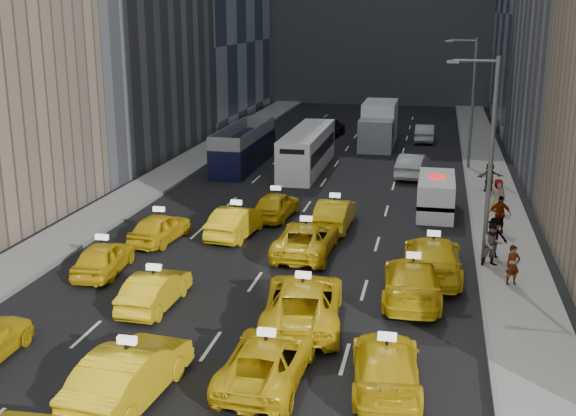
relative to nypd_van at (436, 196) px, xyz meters
The scene contains 35 objects.
ground 21.34m from the nypd_van, 109.61° to the right, with size 160.00×160.00×0.00m, color black.
sidewalk_west 18.35m from the nypd_van, 164.43° to the left, with size 3.00×90.00×0.15m, color gray.
sidewalk_east 6.02m from the nypd_van, 55.80° to the left, with size 3.00×90.00×0.15m, color gray.
curb_west 16.96m from the nypd_van, 163.11° to the left, with size 0.15×90.00×0.18m, color slate.
curb_east 5.35m from the nypd_van, 68.94° to the left, with size 0.15×90.00×0.18m, color slate.
streetlight_near 9.22m from the nypd_van, 75.92° to the right, with size 2.15×0.22×9.00m.
streetlight_far 12.72m from the nypd_van, 80.35° to the left, with size 2.15×0.22×9.00m.
taxi_5 23.38m from the nypd_van, 110.97° to the right, with size 1.75×5.02×1.66m, color yellow.
taxi_6 20.54m from the nypd_van, 103.46° to the right, with size 2.30×4.99×1.39m, color yellow.
taxi_7 19.65m from the nypd_van, 93.65° to the right, with size 1.99×4.89×1.42m, color yellow.
taxi_8 18.48m from the nypd_van, 137.73° to the right, with size 1.66×4.11×1.40m, color yellow.
taxi_9 18.42m from the nypd_van, 123.61° to the right, with size 1.45×4.15×1.37m, color yellow.
taxi_10 16.31m from the nypd_van, 105.93° to the right, with size 2.70×5.85×1.63m, color yellow.
taxi_11 12.68m from the nypd_van, 93.44° to the right, with size 2.22×5.47×1.59m, color yellow.
taxi_12 15.15m from the nypd_van, 148.72° to the right, with size 1.68×4.17×1.42m, color yellow.
taxi_13 11.43m from the nypd_van, 146.85° to the right, with size 1.60×4.59×1.51m, color yellow.
taxi_14 10.04m from the nypd_van, 124.75° to the right, with size 2.46×5.34×1.48m, color yellow.
taxi_15 9.97m from the nypd_van, 90.24° to the right, with size 2.35×5.78×1.68m, color yellow.
taxi_16 8.82m from the nypd_van, 161.88° to the right, with size 1.71×4.24×1.44m, color yellow.
taxi_17 6.37m from the nypd_van, 142.26° to the right, with size 1.60×4.59×1.51m, color yellow.
nypd_van is the anchor object (origin of this frame).
double_decker 16.60m from the nypd_van, 144.44° to the left, with size 2.84×9.96×2.86m.
city_bus 13.02m from the nypd_van, 133.04° to the left, with size 2.48×10.85×2.79m.
box_truck 20.26m from the nypd_van, 103.74° to the left, with size 3.30×7.88×3.51m.
misc_car_0 8.94m from the nypd_van, 100.37° to the left, with size 1.66×4.77×1.57m, color #A8ABB0.
misc_car_1 23.32m from the nypd_van, 128.27° to the left, with size 2.22×4.81×1.34m, color black.
misc_car_2 25.39m from the nypd_van, 101.79° to the left, with size 1.88×4.63×1.34m, color gray.
misc_car_3 25.12m from the nypd_van, 111.96° to the left, with size 1.96×4.87×1.66m, color black.
misc_car_4 22.50m from the nypd_van, 92.88° to the left, with size 1.57×4.51×1.49m, color #97999E.
pedestrian_0 11.07m from the nypd_van, 73.67° to the right, with size 0.60×0.39×1.64m, color gray.
pedestrian_1 8.84m from the nypd_van, 73.88° to the right, with size 0.92×0.50×1.89m, color gray.
pedestrian_2 7.85m from the nypd_van, 70.49° to the right, with size 1.20×0.49×1.85m, color gray.
pedestrian_3 4.61m from the nypd_van, 47.52° to the right, with size 1.09×0.50×1.86m, color gray.
pedestrian_4 3.35m from the nypd_van, ahead, with size 0.88×0.48×1.80m, color gray.
pedestrian_5 6.05m from the nypd_van, 58.73° to the left, with size 1.64×0.47×1.77m, color gray.
Camera 1 is at (6.98, -18.96, 10.85)m, focal length 45.00 mm.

